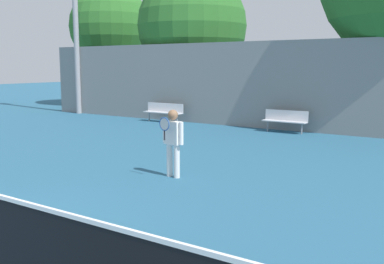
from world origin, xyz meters
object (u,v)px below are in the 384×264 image
object	(u,v)px
bench_courtside_far	(285,119)
bench_adjacent_court	(164,110)
tennis_player	(173,139)
tree_green_broad	(192,26)
tree_dark_dense	(110,26)

from	to	relation	value
bench_courtside_far	bench_adjacent_court	distance (m)	5.90
tennis_player	tree_green_broad	size ratio (longest dim) A/B	0.21
bench_adjacent_court	tree_dark_dense	world-z (taller)	tree_dark_dense
bench_courtside_far	tree_green_broad	bearing A→B (deg)	152.81
bench_courtside_far	tree_dark_dense	xyz separation A→B (m)	(-13.78, 4.85, 4.47)
bench_courtside_far	tree_green_broad	xyz separation A→B (m)	(-6.62, 3.40, 4.07)
tennis_player	bench_courtside_far	xyz separation A→B (m)	(-0.53, 8.09, -0.38)
tree_green_broad	bench_courtside_far	bearing A→B (deg)	-27.19
tree_green_broad	tree_dark_dense	size ratio (longest dim) A/B	0.98
bench_adjacent_court	tree_green_broad	world-z (taller)	tree_green_broad
bench_courtside_far	tree_dark_dense	distance (m)	15.28
tennis_player	bench_adjacent_court	world-z (taller)	tennis_player
tennis_player	tree_dark_dense	size ratio (longest dim) A/B	0.21
tree_green_broad	tree_dark_dense	bearing A→B (deg)	168.56
tennis_player	bench_courtside_far	size ratio (longest dim) A/B	0.91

